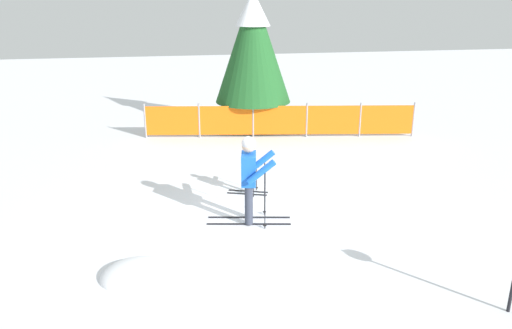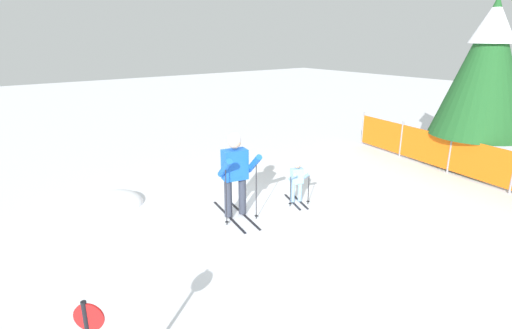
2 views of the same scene
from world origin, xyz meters
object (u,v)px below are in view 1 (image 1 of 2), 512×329
at_px(skier_adult, 250,172).
at_px(skier_child, 248,170).
at_px(conifer_far, 253,44).
at_px(safety_fence, 280,120).

relative_size(skier_adult, skier_child, 1.80).
bearing_deg(conifer_far, skier_adult, -100.78).
xyz_separation_m(skier_adult, skier_child, (0.22, 1.52, -0.50)).
bearing_deg(skier_adult, safety_fence, 82.28).
bearing_deg(skier_child, conifer_far, 98.61).
relative_size(skier_adult, conifer_far, 0.39).
bearing_deg(skier_adult, conifer_far, 90.06).
distance_m(skier_child, safety_fence, 5.00).
bearing_deg(safety_fence, skier_adult, -108.55).
xyz_separation_m(skier_child, conifer_far, (1.15, 5.72, 2.31)).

